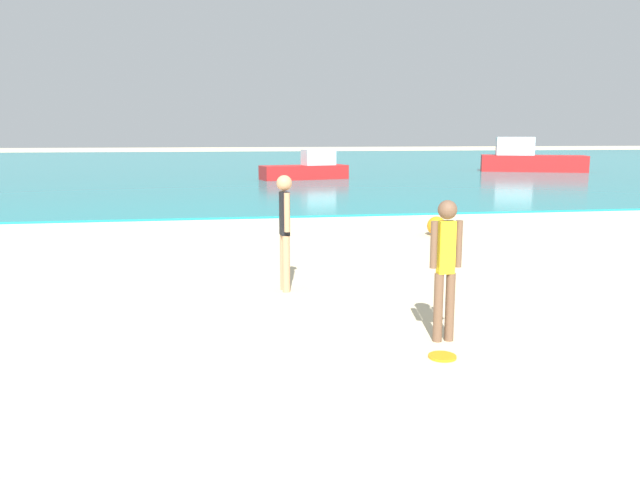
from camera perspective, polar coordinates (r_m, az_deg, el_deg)
name	(u,v)px	position (r m, az deg, el deg)	size (l,w,h in m)	color
water	(233,164)	(46.16, -8.07, 7.04)	(160.00, 60.00, 0.06)	teal
person_standing	(446,262)	(6.66, 11.58, -2.03)	(0.35, 0.20, 1.54)	brown
frisbee	(442,357)	(6.39, 11.28, -10.56)	(0.28, 0.28, 0.03)	orange
person_distant	(285,226)	(8.65, -3.30, 1.32)	(0.22, 0.38, 1.65)	tan
boat_near	(307,169)	(29.61, -1.20, 6.61)	(4.32, 2.19, 1.40)	red
boat_far	(529,160)	(37.68, 18.81, 7.08)	(6.04, 3.84, 1.96)	red
beach_ball	(437,226)	(13.77, 10.76, 1.29)	(0.42, 0.42, 0.42)	orange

